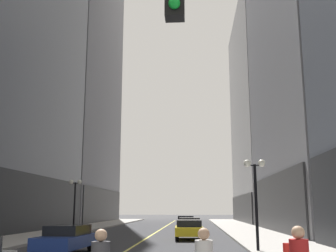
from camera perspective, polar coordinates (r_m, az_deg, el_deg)
name	(u,v)px	position (r m, az deg, el deg)	size (l,w,h in m)	color
ground_plane	(157,232)	(38.52, -1.53, -14.53)	(200.00, 200.00, 0.00)	#38383A
sidewalk_left	(68,231)	(40.10, -13.72, -13.99)	(4.50, 78.00, 0.15)	#ADA8A0
sidewalk_right	(248,231)	(38.66, 11.13, -14.20)	(4.50, 78.00, 0.15)	#ADA8A0
lane_centre_stripe	(157,232)	(38.52, -1.53, -14.52)	(0.16, 70.00, 0.01)	#E5D64C
building_left_far	(64,4)	(75.32, -14.28, 16.15)	(16.14, 26.00, 73.16)	gray
building_right_far	(271,114)	(66.10, 14.23, 1.67)	(10.56, 26.00, 33.50)	gray
car_blue	(67,238)	(20.23, -13.96, -14.98)	(1.94, 4.37, 1.32)	navy
car_yellow	(189,229)	(28.70, 2.93, -14.14)	(1.99, 4.16, 1.32)	yellow
car_maroon	(189,225)	(35.50, 3.01, -13.62)	(2.01, 4.52, 1.32)	maroon
car_navy	(186,221)	(44.58, 2.48, -13.17)	(1.96, 4.63, 1.32)	#141E4C
traffic_light_near_right	(334,83)	(5.97, 22.17, 5.54)	(3.43, 0.35, 5.65)	black
street_lamp_left_far	(75,194)	(35.00, -12.86, -9.23)	(1.06, 0.36, 4.43)	black
street_lamp_right_mid	(255,184)	(20.38, 12.09, -7.88)	(1.06, 0.36, 4.43)	black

